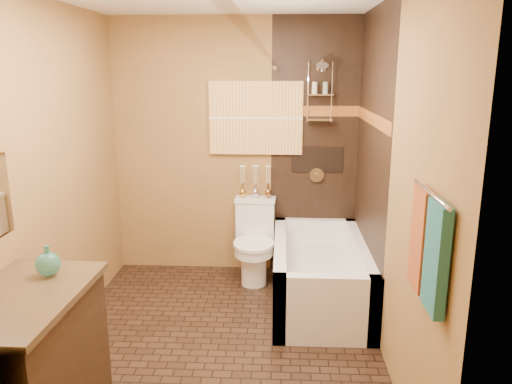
# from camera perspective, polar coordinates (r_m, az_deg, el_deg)

# --- Properties ---
(floor) EXTENTS (3.00, 3.00, 0.00)m
(floor) POSITION_cam_1_polar(r_m,az_deg,el_deg) (3.93, -4.24, -16.95)
(floor) COLOR black
(floor) RESTS_ON ground
(wall_left) EXTENTS (0.02, 3.00, 2.50)m
(wall_left) POSITION_cam_1_polar(r_m,az_deg,el_deg) (3.81, -22.82, 1.24)
(wall_left) COLOR #9E6C3D
(wall_left) RESTS_ON floor
(wall_right) EXTENTS (0.02, 3.00, 2.50)m
(wall_right) POSITION_cam_1_polar(r_m,az_deg,el_deg) (3.51, 15.20, 0.85)
(wall_right) COLOR #9E6C3D
(wall_right) RESTS_ON floor
(wall_back) EXTENTS (2.40, 0.02, 2.50)m
(wall_back) POSITION_cam_1_polar(r_m,az_deg,el_deg) (4.92, -2.34, 4.99)
(wall_back) COLOR #9E6C3D
(wall_back) RESTS_ON floor
(wall_front) EXTENTS (2.40, 0.02, 2.50)m
(wall_front) POSITION_cam_1_polar(r_m,az_deg,el_deg) (2.05, -10.11, -8.27)
(wall_front) COLOR #9E6C3D
(wall_front) RESTS_ON floor
(alcove_tile_back) EXTENTS (0.85, 0.01, 2.50)m
(alcove_tile_back) POSITION_cam_1_polar(r_m,az_deg,el_deg) (4.90, 6.74, 4.87)
(alcove_tile_back) COLOR black
(alcove_tile_back) RESTS_ON wall_back
(alcove_tile_right) EXTENTS (0.01, 1.50, 2.50)m
(alcove_tile_right) POSITION_cam_1_polar(r_m,az_deg,el_deg) (4.23, 12.96, 3.16)
(alcove_tile_right) COLOR black
(alcove_tile_right) RESTS_ON wall_right
(mosaic_band_back) EXTENTS (0.85, 0.01, 0.10)m
(mosaic_band_back) POSITION_cam_1_polar(r_m,az_deg,el_deg) (4.85, 6.87, 9.17)
(mosaic_band_back) COLOR brown
(mosaic_band_back) RESTS_ON alcove_tile_back
(mosaic_band_right) EXTENTS (0.01, 1.50, 0.10)m
(mosaic_band_right) POSITION_cam_1_polar(r_m,az_deg,el_deg) (4.18, 13.10, 8.15)
(mosaic_band_right) COLOR brown
(mosaic_band_right) RESTS_ON alcove_tile_right
(alcove_niche) EXTENTS (0.50, 0.01, 0.25)m
(alcove_niche) POSITION_cam_1_polar(r_m,az_deg,el_deg) (4.92, 7.00, 3.70)
(alcove_niche) COLOR black
(alcove_niche) RESTS_ON alcove_tile_back
(shower_fixtures) EXTENTS (0.24, 0.33, 1.16)m
(shower_fixtures) POSITION_cam_1_polar(r_m,az_deg,el_deg) (4.75, 7.27, 9.61)
(shower_fixtures) COLOR silver
(shower_fixtures) RESTS_ON floor
(curtain_rod) EXTENTS (0.03, 1.55, 0.03)m
(curtain_rod) POSITION_cam_1_polar(r_m,az_deg,el_deg) (4.09, 2.31, 13.99)
(curtain_rod) COLOR silver
(curtain_rod) RESTS_ON wall_back
(towel_bar) EXTENTS (0.02, 0.55, 0.02)m
(towel_bar) POSITION_cam_1_polar(r_m,az_deg,el_deg) (2.46, 19.34, -0.15)
(towel_bar) COLOR silver
(towel_bar) RESTS_ON wall_right
(towel_teal) EXTENTS (0.05, 0.22, 0.52)m
(towel_teal) POSITION_cam_1_polar(r_m,az_deg,el_deg) (2.43, 19.90, -7.10)
(towel_teal) COLOR #1B5C5D
(towel_teal) RESTS_ON towel_bar
(towel_rust) EXTENTS (0.05, 0.22, 0.52)m
(towel_rust) POSITION_cam_1_polar(r_m,az_deg,el_deg) (2.66, 18.32, -5.11)
(towel_rust) COLOR #9C411C
(towel_rust) RESTS_ON towel_bar
(sunset_painting) EXTENTS (0.90, 0.04, 0.70)m
(sunset_painting) POSITION_cam_1_polar(r_m,az_deg,el_deg) (4.85, -0.02, 8.44)
(sunset_painting) COLOR gold
(sunset_painting) RESTS_ON wall_back
(bathtub) EXTENTS (0.80, 1.50, 0.55)m
(bathtub) POSITION_cam_1_polar(r_m,az_deg,el_deg) (4.48, 7.28, -9.77)
(bathtub) COLOR white
(bathtub) RESTS_ON floor
(toilet) EXTENTS (0.40, 0.59, 0.78)m
(toilet) POSITION_cam_1_polar(r_m,az_deg,el_deg) (4.84, -0.18, -5.60)
(toilet) COLOR white
(toilet) RESTS_ON floor
(vanity) EXTENTS (0.62, 0.99, 0.86)m
(vanity) POSITION_cam_1_polar(r_m,az_deg,el_deg) (3.15, -24.71, -17.69)
(vanity) COLOR black
(vanity) RESTS_ON floor
(teal_bottle) EXTENTS (0.15, 0.15, 0.22)m
(teal_bottle) POSITION_cam_1_polar(r_m,az_deg,el_deg) (3.11, -22.71, -7.26)
(teal_bottle) COLOR #2A7F6B
(teal_bottle) RESTS_ON vanity
(bud_vases) EXTENTS (0.32, 0.07, 0.31)m
(bud_vases) POSITION_cam_1_polar(r_m,az_deg,el_deg) (4.86, -0.07, 1.29)
(bud_vases) COLOR gold
(bud_vases) RESTS_ON toilet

